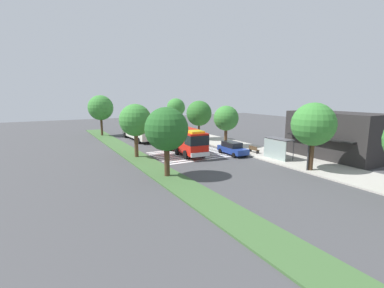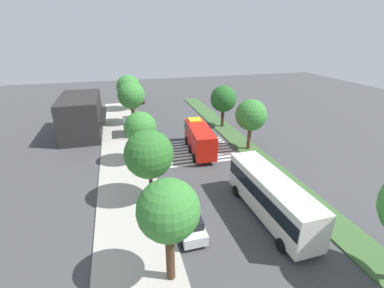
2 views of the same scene
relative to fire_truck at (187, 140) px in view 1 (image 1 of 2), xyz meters
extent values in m
plane|color=#424244|center=(-2.01, 0.74, -1.96)|extent=(120.00, 120.00, 0.00)
cube|color=#ADA89E|center=(-2.01, 9.34, -1.89)|extent=(60.00, 5.92, 0.14)
cube|color=#3D6033|center=(-2.01, -6.40, -1.89)|extent=(60.00, 3.00, 0.14)
cube|color=silver|center=(-3.45, 0.74, -1.96)|extent=(0.45, 10.15, 0.01)
cube|color=silver|center=(-2.55, 0.74, -1.96)|extent=(0.45, 10.15, 0.01)
cube|color=silver|center=(-1.65, 0.74, -1.96)|extent=(0.45, 10.15, 0.01)
cube|color=silver|center=(-0.75, 0.74, -1.96)|extent=(0.45, 10.15, 0.01)
cube|color=silver|center=(0.15, 0.74, -1.96)|extent=(0.45, 10.15, 0.01)
cube|color=silver|center=(1.05, 0.74, -1.96)|extent=(0.45, 10.15, 0.01)
cube|color=silver|center=(1.95, 0.74, -1.96)|extent=(0.45, 10.15, 0.01)
cube|color=silver|center=(2.85, 0.74, -1.96)|extent=(0.45, 10.15, 0.01)
cube|color=silver|center=(3.75, 0.74, -1.96)|extent=(0.45, 10.15, 0.01)
cube|color=red|center=(2.74, -0.23, -0.06)|extent=(2.79, 2.63, 2.70)
cube|color=red|center=(-1.57, 0.13, 0.02)|extent=(6.23, 2.92, 2.87)
cube|color=black|center=(3.13, -0.26, 0.48)|extent=(2.07, 2.60, 1.19)
cube|color=silver|center=(4.13, -0.35, -1.16)|extent=(0.44, 2.43, 0.50)
cube|color=yellow|center=(2.74, -0.23, 1.40)|extent=(1.95, 1.84, 0.24)
cylinder|color=black|center=(2.58, 1.00, -1.41)|extent=(1.12, 0.39, 1.10)
cylinder|color=black|center=(2.38, -1.42, -1.41)|extent=(1.12, 0.39, 1.10)
cylinder|color=black|center=(-2.97, 1.47, -1.41)|extent=(1.12, 0.39, 1.10)
cylinder|color=black|center=(-3.18, -0.95, -1.41)|extent=(1.12, 0.39, 1.10)
cylinder|color=black|center=(-0.26, 1.24, -1.41)|extent=(1.12, 0.39, 1.10)
cylinder|color=black|center=(-0.46, -1.18, -1.41)|extent=(1.12, 0.39, 1.10)
cube|color=silver|center=(-14.48, 5.18, -1.25)|extent=(4.38, 1.84, 0.79)
cube|color=black|center=(-14.70, 5.18, -0.55)|extent=(2.46, 1.60, 0.61)
cylinder|color=black|center=(-13.04, 6.09, -1.64)|extent=(0.64, 0.22, 0.64)
cylinder|color=black|center=(-13.03, 4.29, -1.64)|extent=(0.64, 0.22, 0.64)
cylinder|color=black|center=(-15.93, 6.07, -1.64)|extent=(0.64, 0.22, 0.64)
cylinder|color=black|center=(-15.91, 4.27, -1.64)|extent=(0.64, 0.22, 0.64)
cube|color=navy|center=(3.17, 5.18, -1.29)|extent=(4.74, 1.99, 0.70)
cube|color=black|center=(2.93, 5.19, -0.61)|extent=(2.67, 1.71, 0.67)
cylinder|color=black|center=(4.74, 6.05, -1.64)|extent=(0.65, 0.24, 0.64)
cylinder|color=black|center=(4.68, 4.21, -1.64)|extent=(0.65, 0.24, 0.64)
cylinder|color=black|center=(1.65, 6.15, -1.64)|extent=(0.65, 0.24, 0.64)
cylinder|color=black|center=(1.60, 4.31, -1.64)|extent=(0.65, 0.24, 0.64)
cube|color=silver|center=(-14.44, -1.80, 0.12)|extent=(10.60, 2.80, 3.17)
cube|color=black|center=(-14.44, -1.80, 0.50)|extent=(10.39, 2.84, 1.14)
cylinder|color=black|center=(-18.11, -3.16, -1.46)|extent=(1.01, 0.32, 1.00)
cylinder|color=black|center=(-18.17, -0.61, -1.46)|extent=(1.01, 0.32, 1.00)
cylinder|color=black|center=(-10.72, -2.99, -1.46)|extent=(1.01, 0.32, 1.00)
cylinder|color=black|center=(-10.78, -0.44, -1.46)|extent=(1.01, 0.32, 1.00)
cube|color=#4C4C51|center=(7.95, 8.45, 0.58)|extent=(3.50, 1.40, 0.12)
cube|color=#8C9E99|center=(7.95, 7.79, -0.62)|extent=(3.50, 0.08, 2.40)
cylinder|color=#333338|center=(6.25, 9.10, -0.62)|extent=(0.08, 0.08, 2.40)
cylinder|color=#333338|center=(9.65, 9.10, -0.62)|extent=(0.08, 0.08, 2.40)
cube|color=#4C3823|center=(3.95, 8.16, -1.41)|extent=(1.60, 0.50, 0.08)
cube|color=#4C3823|center=(3.95, 7.94, -1.15)|extent=(1.60, 0.06, 0.45)
cube|color=black|center=(3.23, 8.16, -1.64)|extent=(0.08, 0.45, 0.37)
cube|color=black|center=(4.67, 8.16, -1.64)|extent=(0.08, 0.45, 0.37)
cylinder|color=#2D2D30|center=(13.33, 6.98, 1.02)|extent=(0.16, 0.16, 5.69)
sphere|color=white|center=(13.33, 6.98, 4.04)|extent=(0.36, 0.36, 0.36)
cube|color=#282626|center=(10.75, 15.00, 0.88)|extent=(10.81, 5.41, 5.70)
cube|color=black|center=(10.75, 11.90, 0.84)|extent=(8.65, 0.80, 0.16)
cylinder|color=#47301E|center=(-18.38, 7.38, 0.10)|extent=(0.55, 0.55, 3.85)
sphere|color=#387F33|center=(-18.38, 7.38, 3.30)|extent=(3.65, 3.65, 3.65)
cylinder|color=#47301E|center=(-9.31, 7.38, -0.33)|extent=(0.34, 0.34, 2.99)
sphere|color=#2D6B28|center=(-9.31, 7.38, 2.68)|extent=(4.32, 4.32, 4.32)
cylinder|color=#513823|center=(-1.45, 7.38, -0.34)|extent=(0.46, 0.46, 2.96)
sphere|color=#387F33|center=(-1.45, 7.38, 2.42)|extent=(3.68, 3.68, 3.68)
cylinder|color=#47301E|center=(13.37, 7.38, -0.22)|extent=(0.52, 0.52, 3.21)
sphere|color=#387F33|center=(13.37, 7.38, 2.91)|extent=(4.36, 4.36, 4.36)
cylinder|color=#47301E|center=(-22.34, -6.40, -0.02)|extent=(0.42, 0.42, 3.61)
sphere|color=#387F33|center=(-22.34, -6.40, 3.41)|extent=(4.66, 4.66, 4.66)
cylinder|color=#513823|center=(-1.29, -6.40, -0.22)|extent=(0.48, 0.48, 3.21)
sphere|color=#387F33|center=(-1.29, -6.40, 2.77)|extent=(3.95, 3.95, 3.95)
cylinder|color=#47301E|center=(8.07, -6.40, -0.29)|extent=(0.51, 0.51, 3.07)
sphere|color=#235B23|center=(8.07, -6.40, 2.69)|extent=(4.11, 4.11, 4.11)
camera|label=1|loc=(31.58, -16.76, 5.87)|focal=25.82mm
camera|label=2|loc=(-30.78, 9.42, 12.60)|focal=25.29mm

